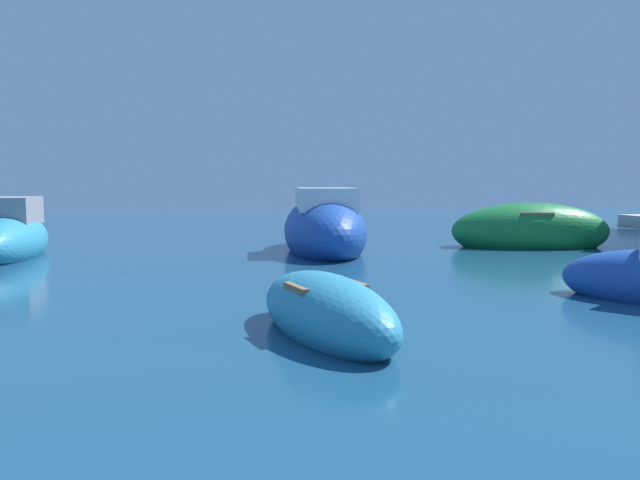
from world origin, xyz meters
name	(u,v)px	position (x,y,z in m)	size (l,w,h in m)	color
moored_boat_0	(530,231)	(1.53, 13.85, 0.48)	(4.98, 2.79, 1.73)	#197233
moored_boat_4	(12,238)	(-13.11, 13.78, 0.49)	(1.78, 4.72, 1.87)	teal
moored_boat_5	(326,313)	(-6.37, 4.02, 0.29)	(1.95, 3.45, 1.03)	teal
moored_boat_6	(324,230)	(-4.79, 13.66, 0.62)	(2.49, 5.88, 2.24)	#1E479E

